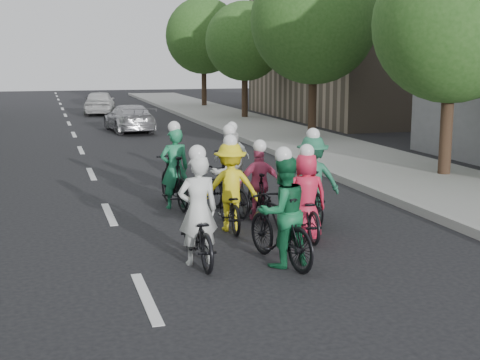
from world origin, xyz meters
name	(u,v)px	position (x,y,z in m)	size (l,w,h in m)	color
ground	(146,298)	(0.00, 0.00, 0.00)	(120.00, 120.00, 0.00)	black
sidewalk_right	(358,159)	(8.00, 10.00, 0.07)	(4.00, 80.00, 0.15)	gray
curb_right	(298,161)	(6.05, 10.00, 0.09)	(0.18, 80.00, 0.18)	#999993
bldg_se	(379,41)	(16.00, 24.00, 4.00)	(10.00, 14.00, 8.00)	gray
tree_r_0	(452,24)	(8.80, 6.60, 3.96)	(4.00, 4.00, 5.97)	black
tree_r_1	(314,21)	(8.80, 15.60, 4.52)	(4.80, 4.80, 6.93)	black
tree_r_2	(245,41)	(8.80, 24.60, 3.96)	(4.00, 4.00, 5.97)	black
tree_r_3	(204,36)	(8.80, 33.60, 4.52)	(4.80, 4.80, 6.93)	black
cyclist_0	(197,225)	(1.00, 1.33, 0.59)	(0.65, 1.80, 1.84)	black
cyclist_1	(281,221)	(2.20, 0.86, 0.69)	(0.93, 1.89, 1.83)	black
cyclist_2	(230,195)	(2.02, 3.15, 0.65)	(1.08, 1.71, 1.77)	black
cyclist_3	(259,190)	(2.78, 3.75, 0.58)	(0.86, 1.61, 1.58)	black
cyclist_4	(304,205)	(3.14, 2.26, 0.58)	(0.78, 1.77, 1.67)	black
cyclist_5	(174,177)	(1.41, 5.28, 0.65)	(0.73, 1.91, 1.84)	black
cyclist_6	(229,182)	(2.34, 4.35, 0.65)	(0.95, 1.87, 1.84)	black
cyclist_7	(311,186)	(3.67, 3.25, 0.71)	(1.14, 1.79, 1.83)	black
cyclist_8	(231,165)	(3.14, 7.01, 0.56)	(0.87, 1.67, 1.63)	black
follow_car_lead	(129,118)	(2.35, 20.45, 0.59)	(1.64, 4.04, 1.17)	#B1B0B5
follow_car_trail	(100,102)	(1.91, 30.01, 0.67)	(1.59, 3.96, 1.35)	silver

